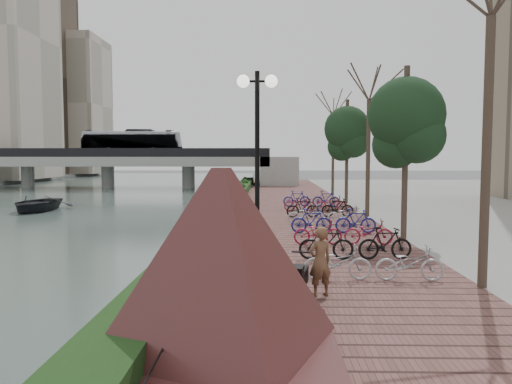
{
  "coord_description": "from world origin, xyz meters",
  "views": [
    {
      "loc": [
        2.83,
        -9.96,
        3.68
      ],
      "look_at": [
        2.28,
        12.7,
        2.0
      ],
      "focal_mm": 35.0,
      "sensor_mm": 36.0,
      "label": 1
    }
  ],
  "objects_px": {
    "lamppost": "(257,132)",
    "boat": "(36,203)",
    "granite_monument": "(222,262)",
    "motorcycle": "(298,279)",
    "pedestrian": "(320,262)"
  },
  "relations": [
    {
      "from": "lamppost",
      "to": "motorcycle",
      "type": "distance_m",
      "value": 3.9
    },
    {
      "from": "lamppost",
      "to": "boat",
      "type": "relative_size",
      "value": 1.06
    },
    {
      "from": "boat",
      "to": "lamppost",
      "type": "bearing_deg",
      "value": -52.57
    },
    {
      "from": "boat",
      "to": "granite_monument",
      "type": "bearing_deg",
      "value": -59.36
    },
    {
      "from": "lamppost",
      "to": "motorcycle",
      "type": "xyz_separation_m",
      "value": [
        0.93,
        -1.94,
        -3.26
      ]
    },
    {
      "from": "granite_monument",
      "to": "boat",
      "type": "height_order",
      "value": "granite_monument"
    },
    {
      "from": "motorcycle",
      "to": "boat",
      "type": "bearing_deg",
      "value": 137.65
    },
    {
      "from": "motorcycle",
      "to": "lamppost",
      "type": "bearing_deg",
      "value": 126.97
    },
    {
      "from": "pedestrian",
      "to": "boat",
      "type": "bearing_deg",
      "value": -76.88
    },
    {
      "from": "lamppost",
      "to": "pedestrian",
      "type": "bearing_deg",
      "value": -46.18
    },
    {
      "from": "granite_monument",
      "to": "boat",
      "type": "relative_size",
      "value": 1.07
    },
    {
      "from": "motorcycle",
      "to": "pedestrian",
      "type": "relative_size",
      "value": 1.01
    },
    {
      "from": "motorcycle",
      "to": "boat",
      "type": "height_order",
      "value": "motorcycle"
    },
    {
      "from": "lamppost",
      "to": "boat",
      "type": "xyz_separation_m",
      "value": [
        -14.89,
        19.51,
        -3.73
      ]
    },
    {
      "from": "granite_monument",
      "to": "motorcycle",
      "type": "relative_size",
      "value": 3.3
    }
  ]
}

